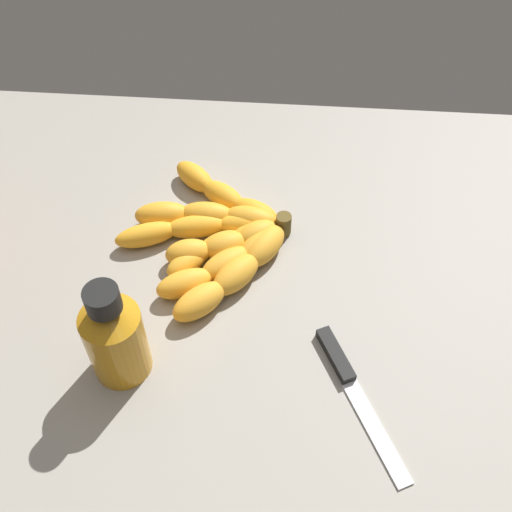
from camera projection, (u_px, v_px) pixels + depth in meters
The scene contains 4 objects.
ground_plane at pixel (224, 280), 80.41cm from camera, with size 98.17×68.16×3.67cm, color gray.
banana_bunch at pixel (219, 238), 80.30cm from camera, with size 23.01×28.21×3.53cm.
honey_bottle at pixel (114, 336), 65.88cm from camera, with size 6.44×6.44×14.03cm.
butter_knife at pixel (353, 388), 68.39cm from camera, with size 10.04×17.99×1.20cm.
Camera 1 is at (-7.76, 47.57, 62.73)cm, focal length 44.18 mm.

